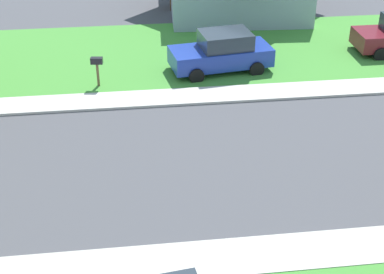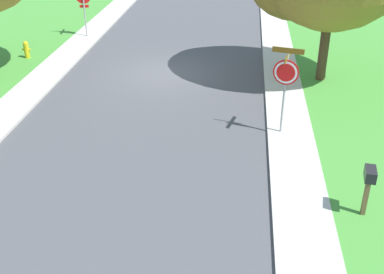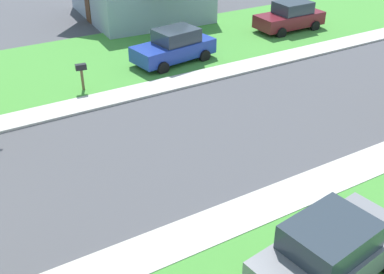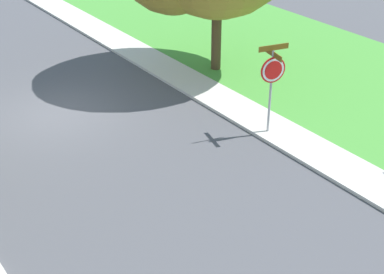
% 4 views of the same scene
% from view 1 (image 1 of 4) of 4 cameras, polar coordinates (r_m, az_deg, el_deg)
% --- Properties ---
extents(sidewalk_east, '(1.40, 56.00, 0.10)m').
position_cam_1_polar(sidewalk_east, '(14.96, 2.30, -12.05)').
color(sidewalk_east, beige).
rests_on(sidewalk_east, ground).
extents(sidewalk_west, '(1.40, 56.00, 0.10)m').
position_cam_1_polar(sidewalk_west, '(22.73, -1.43, 4.00)').
color(sidewalk_west, beige).
rests_on(sidewalk_west, ground).
extents(lawn_west, '(8.00, 56.00, 0.08)m').
position_cam_1_polar(lawn_west, '(27.01, -2.45, 8.37)').
color(lawn_west, '#479338').
rests_on(lawn_west, ground).
extents(car_blue_far_down_street, '(2.50, 4.52, 1.76)m').
position_cam_1_polar(car_blue_far_down_street, '(24.85, 2.98, 8.43)').
color(car_blue_far_down_street, '#1E389E').
rests_on(car_blue_far_down_street, ground).
extents(mailbox, '(0.30, 0.51, 1.31)m').
position_cam_1_polar(mailbox, '(23.55, -9.44, 7.13)').
color(mailbox, brown).
rests_on(mailbox, ground).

